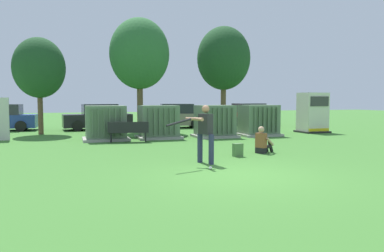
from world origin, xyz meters
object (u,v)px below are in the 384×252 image
at_px(transformer_west, 106,123).
at_px(generator_enclosure, 313,113).
at_px(transformer_east, 259,121).
at_px(parked_car_rightmost, 247,115).
at_px(seated_spectator, 263,142).
at_px(batter, 204,131).
at_px(sports_ball, 210,168).
at_px(parked_car_right_of_center, 175,117).
at_px(transformer_mid_east, 215,122).
at_px(transformer_mid_west, 159,122).
at_px(parked_car_leftmost, 1,118).
at_px(parked_car_left_of_center, 98,118).
at_px(park_bench, 128,130).
at_px(backpack, 238,150).

relative_size(transformer_west, generator_enclosure, 0.91).
xyz_separation_m(transformer_east, parked_car_rightmost, (3.20, 7.62, -0.04)).
bearing_deg(seated_spectator, generator_enclosure, 43.10).
xyz_separation_m(batter, sports_ball, (-0.16, -0.93, -0.93)).
bearing_deg(parked_car_rightmost, parked_car_right_of_center, -171.39).
xyz_separation_m(transformer_mid_east, parked_car_rightmost, (5.68, 7.61, -0.04)).
bearing_deg(transformer_mid_west, sports_ball, -93.14).
distance_m(transformer_west, transformer_mid_west, 2.54).
relative_size(batter, parked_car_right_of_center, 0.40).
bearing_deg(generator_enclosure, parked_car_right_of_center, 137.57).
xyz_separation_m(transformer_mid_west, generator_enclosure, (9.20, 0.36, 0.35)).
xyz_separation_m(transformer_mid_east, parked_car_leftmost, (-11.04, 7.62, -0.04)).
bearing_deg(transformer_mid_east, transformer_west, 176.90).
bearing_deg(parked_car_left_of_center, seated_spectator, -68.43).
bearing_deg(parked_car_left_of_center, sports_ball, -82.19).
relative_size(transformer_mid_west, parked_car_leftmost, 0.49).
bearing_deg(parked_car_leftmost, transformer_west, -52.32).
height_order(transformer_west, transformer_east, same).
distance_m(park_bench, parked_car_leftmost, 10.72).
height_order(seated_spectator, parked_car_right_of_center, parked_car_right_of_center).
distance_m(generator_enclosure, park_bench, 10.98).
bearing_deg(parked_car_left_of_center, parked_car_right_of_center, -0.79).
bearing_deg(sports_ball, parked_car_right_of_center, 78.20).
xyz_separation_m(generator_enclosure, seated_spectator, (-6.76, -6.33, -0.76)).
distance_m(seated_spectator, parked_car_right_of_center, 12.35).
height_order(generator_enclosure, sports_ball, generator_enclosure).
xyz_separation_m(parked_car_right_of_center, parked_car_rightmost, (5.91, 0.89, 0.00)).
distance_m(park_bench, parked_car_right_of_center, 8.71).
xyz_separation_m(transformer_west, backpack, (3.78, -6.39, -0.57)).
bearing_deg(park_bench, batter, -77.52).
bearing_deg(parked_car_rightmost, park_bench, -140.18).
height_order(batter, parked_car_right_of_center, batter).
bearing_deg(sports_ball, parked_car_left_of_center, 97.81).
xyz_separation_m(transformer_east, parked_car_leftmost, (-13.52, 7.63, -0.04)).
bearing_deg(batter, park_bench, 102.48).
bearing_deg(transformer_west, batter, -72.92).
bearing_deg(parked_car_right_of_center, batter, -101.95).
bearing_deg(parked_car_left_of_center, generator_enclosure, -27.55).
relative_size(sports_ball, seated_spectator, 0.09).
relative_size(batter, backpack, 3.95).
relative_size(park_bench, parked_car_leftmost, 0.43).
bearing_deg(generator_enclosure, transformer_mid_west, -177.75).
bearing_deg(parked_car_right_of_center, sports_ball, -101.80).
xyz_separation_m(park_bench, seated_spectator, (4.09, -4.76, -0.16)).
xyz_separation_m(sports_ball, backpack, (1.69, 1.86, 0.17)).
distance_m(sports_ball, backpack, 2.51).
bearing_deg(transformer_east, batter, -128.71).
height_order(transformer_mid_west, park_bench, transformer_mid_west).
bearing_deg(transformer_mid_east, seated_spectator, -94.14).
height_order(transformer_mid_west, batter, batter).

